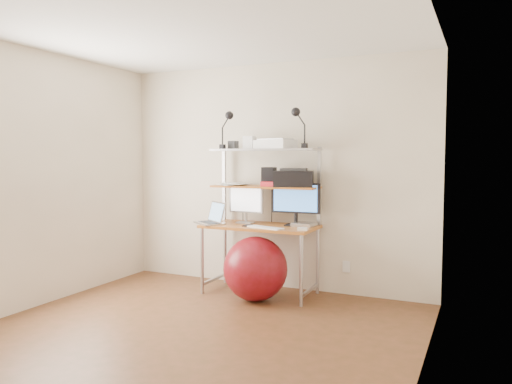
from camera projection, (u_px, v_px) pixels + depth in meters
room at (186, 184)px, 3.96m from camera, size 3.60×3.60×3.60m
computer_desk at (262, 204)px, 5.34m from camera, size 1.20×0.60×1.57m
wall_outlet at (346, 267)px, 5.29m from camera, size 0.08×0.01×0.12m
monitor_silver at (246, 202)px, 5.44m from camera, size 0.40×0.14×0.44m
monitor_black at (296, 200)px, 5.23m from camera, size 0.53×0.16×0.53m
laptop at (213, 219)px, 5.41m from camera, size 0.43×0.42×0.30m
keyboard at (265, 228)px, 5.07m from camera, size 0.42×0.23×0.01m
mouse at (302, 229)px, 4.91m from camera, size 0.11×0.08×0.03m
mac_mini at (304, 224)px, 5.19m from camera, size 0.23×0.23×0.04m
phone at (247, 225)px, 5.23m from camera, size 0.07×0.13×0.01m
printer at (294, 178)px, 5.24m from camera, size 0.46×0.37×0.19m
nas_cube at (269, 176)px, 5.39m from camera, size 0.15×0.15×0.20m
red_box at (270, 184)px, 5.29m from camera, size 0.18×0.12×0.05m
scanner at (275, 144)px, 5.28m from camera, size 0.45×0.36×0.11m
box_white at (249, 143)px, 5.40m from camera, size 0.12×0.10×0.14m
box_grey at (233, 145)px, 5.52m from camera, size 0.10×0.10×0.09m
clip_lamp_left at (228, 121)px, 5.42m from camera, size 0.16×0.09×0.41m
clip_lamp_right at (298, 118)px, 5.08m from camera, size 0.17×0.09×0.42m
exercise_ball at (255, 269)px, 5.07m from camera, size 0.66×0.66×0.66m
paper_stack at (233, 184)px, 5.54m from camera, size 0.37×0.42×0.02m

